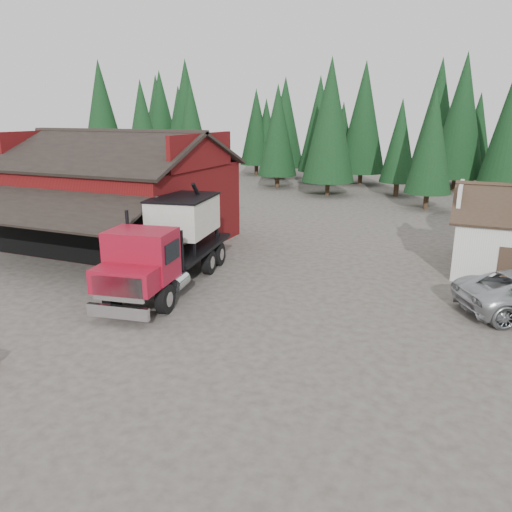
% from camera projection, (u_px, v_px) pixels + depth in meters
% --- Properties ---
extents(ground, '(120.00, 120.00, 0.00)m').
position_uv_depth(ground, '(193.00, 327.00, 19.62)').
color(ground, '#473E37').
rests_on(ground, ground).
extents(red_barn, '(12.80, 13.63, 7.18)m').
position_uv_depth(red_barn, '(120.00, 201.00, 31.81)').
color(red_barn, '#631110').
rests_on(red_barn, ground).
extents(conifer_backdrop, '(76.00, 16.00, 16.00)m').
position_uv_depth(conifer_backdrop, '(380.00, 187.00, 56.69)').
color(conifer_backdrop, black).
rests_on(conifer_backdrop, ground).
extents(near_pine_a, '(4.40, 4.40, 11.40)m').
position_uv_depth(near_pine_a, '(143.00, 130.00, 50.94)').
color(near_pine_a, '#382619').
rests_on(near_pine_a, ground).
extents(near_pine_b, '(3.96, 3.96, 10.40)m').
position_uv_depth(near_pine_b, '(432.00, 140.00, 42.18)').
color(near_pine_b, '#382619').
rests_on(near_pine_b, ground).
extents(near_pine_d, '(5.28, 5.28, 13.40)m').
position_uv_depth(near_pine_d, '(330.00, 121.00, 49.11)').
color(near_pine_d, '#382619').
rests_on(near_pine_d, ground).
extents(feed_truck, '(4.41, 10.76, 4.72)m').
position_uv_depth(feed_truck, '(170.00, 241.00, 23.91)').
color(feed_truck, black).
rests_on(feed_truck, ground).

